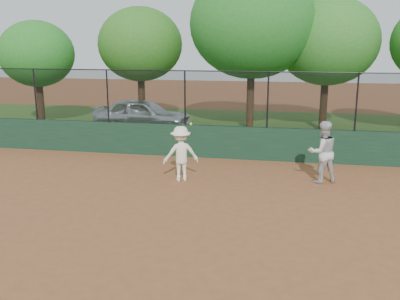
% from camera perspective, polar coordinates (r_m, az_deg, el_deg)
% --- Properties ---
extents(ground, '(80.00, 80.00, 0.00)m').
position_cam_1_polar(ground, '(11.14, -6.28, -8.45)').
color(ground, brown).
rests_on(ground, ground).
extents(back_wall, '(26.00, 0.20, 1.20)m').
position_cam_1_polar(back_wall, '(16.54, -0.21, 1.14)').
color(back_wall, '#1C3E28').
rests_on(back_wall, ground).
extents(grass_strip, '(36.00, 12.00, 0.01)m').
position_cam_1_polar(grass_strip, '(22.46, 2.77, 2.89)').
color(grass_strip, '#2A4E18').
rests_on(grass_strip, ground).
extents(parked_car, '(4.68, 1.89, 1.60)m').
position_cam_1_polar(parked_car, '(21.57, -7.40, 4.49)').
color(parked_car, silver).
rests_on(parked_car, ground).
extents(player_second, '(1.12, 1.00, 1.89)m').
position_cam_1_polar(player_second, '(13.97, 15.40, -0.24)').
color(player_second, silver).
rests_on(player_second, ground).
extents(player_main, '(1.26, 1.03, 1.91)m').
position_cam_1_polar(player_main, '(13.65, -2.46, -0.47)').
color(player_main, white).
rests_on(player_main, ground).
extents(fence_assembly, '(26.00, 0.06, 2.00)m').
position_cam_1_polar(fence_assembly, '(16.27, -0.31, 6.77)').
color(fence_assembly, black).
rests_on(fence_assembly, back_wall).
extents(tree_0, '(3.77, 3.42, 5.25)m').
position_cam_1_polar(tree_0, '(23.93, -20.20, 11.44)').
color(tree_0, '#432B18').
rests_on(tree_0, ground).
extents(tree_1, '(4.24, 3.86, 5.92)m').
position_cam_1_polar(tree_1, '(23.04, -7.68, 13.23)').
color(tree_1, '#422D16').
rests_on(tree_1, ground).
extents(tree_2, '(5.78, 5.26, 7.49)m').
position_cam_1_polar(tree_2, '(21.33, 6.71, 15.71)').
color(tree_2, '#4A311A').
rests_on(tree_2, ground).
extents(tree_3, '(4.76, 4.33, 6.29)m').
position_cam_1_polar(tree_3, '(22.22, 16.02, 13.21)').
color(tree_3, '#392413').
rests_on(tree_3, ground).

